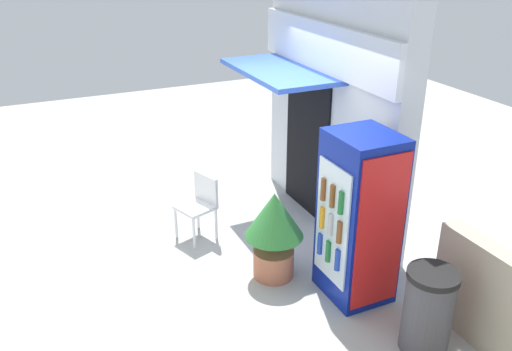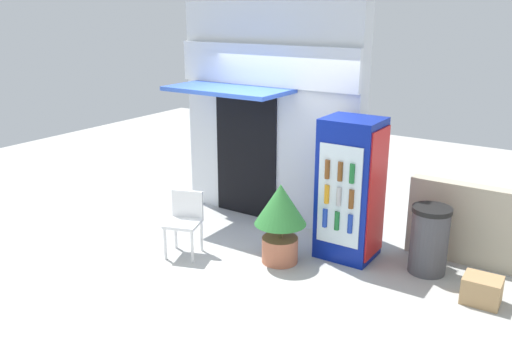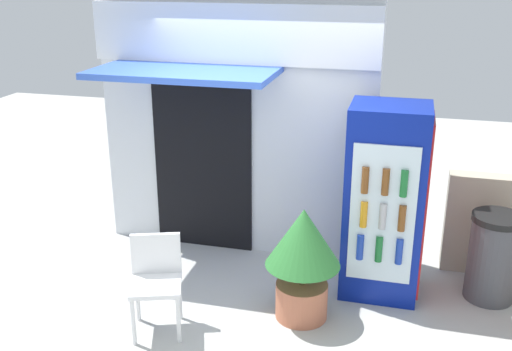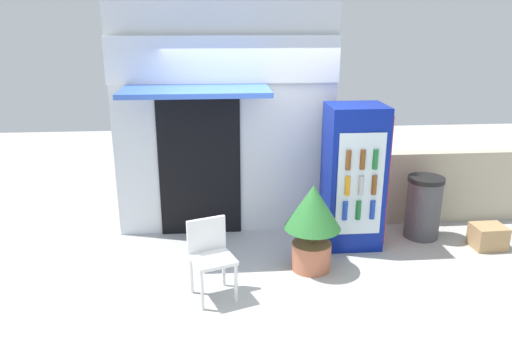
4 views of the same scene
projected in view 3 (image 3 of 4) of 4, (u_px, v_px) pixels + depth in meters
The scene contains 6 objects.
ground at pixel (243, 318), 5.37m from camera, with size 16.00×16.00×0.00m, color #B2B2AD.
storefront_building at pixel (235, 101), 6.24m from camera, with size 2.94×1.21×3.24m.
drink_cooler at pixel (385, 202), 5.53m from camera, with size 0.73×0.69×1.85m.
plastic_chair at pixel (156, 276), 5.09m from camera, with size 0.54×0.53×0.84m.
potted_plant_near_shop at pixel (303, 253), 5.19m from camera, with size 0.66×0.66×1.05m.
trash_bin at pixel (493, 257), 5.56m from camera, with size 0.48×0.48×0.85m.
Camera 3 is at (1.28, -4.43, 3.04)m, focal length 41.85 mm.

